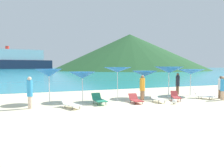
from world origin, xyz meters
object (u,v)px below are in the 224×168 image
lounge_chair_5 (71,104)px  umbrella_2 (117,70)px  lounge_chair_4 (136,99)px  umbrella_3 (145,74)px  lounge_chair_1 (203,95)px  beach_ball (175,102)px  beachgoer_0 (223,88)px  beachgoer_1 (178,83)px  umbrella_1 (82,75)px  beachgoer_3 (30,92)px  beachgoer_2 (142,87)px  beachgoer_4 (221,87)px  umbrella_4 (169,70)px  lounge_chair_3 (99,99)px  cruise_ship (17,60)px  umbrella_5 (191,72)px  lounge_chair_2 (157,98)px  umbrella_0 (49,73)px  lounge_chair_0 (176,96)px

lounge_chair_5 → umbrella_2: bearing=1.8°
lounge_chair_4 → lounge_chair_5: (-4.32, -0.16, 0.00)m
lounge_chair_4 → umbrella_3: bearing=53.6°
lounge_chair_1 → beach_ball: size_ratio=4.89×
umbrella_2 → lounge_chair_4: bearing=-59.0°
beachgoer_0 → beachgoer_1: beachgoer_1 is taller
umbrella_1 → beachgoer_3: umbrella_1 is taller
lounge_chair_4 → lounge_chair_5: bearing=-171.4°
umbrella_2 → beachgoer_2: 2.19m
beachgoer_4 → beach_ball: 4.86m
umbrella_4 → lounge_chair_3: 6.63m
beachgoer_1 → cruise_ship: (-18.96, 214.51, 7.16)m
umbrella_5 → lounge_chair_2: umbrella_5 is taller
lounge_chair_2 → beachgoer_2: beachgoer_2 is taller
umbrella_3 → lounge_chair_3: 4.63m
umbrella_0 → lounge_chair_0: bearing=-13.7°
umbrella_2 → beach_ball: (2.90, -2.55, -2.01)m
lounge_chair_4 → umbrella_0: bearing=165.7°
lounge_chair_3 → beachgoer_0: (8.76, -1.72, 0.60)m
lounge_chair_5 → beachgoer_1: 10.17m
lounge_chair_1 → lounge_chair_5: bearing=155.1°
umbrella_1 → beachgoer_4: bearing=-14.3°
lounge_chair_5 → umbrella_4: bearing=-6.9°
umbrella_5 → lounge_chair_0: bearing=-148.9°
lounge_chair_1 → beach_ball: (-3.50, -1.19, -0.11)m
umbrella_3 → beachgoer_3: 8.45m
umbrella_3 → lounge_chair_0: (1.39, -1.97, -1.57)m
umbrella_1 → beachgoer_1: bearing=4.1°
umbrella_5 → lounge_chair_4: 6.39m
lounge_chair_3 → beachgoer_1: (7.81, 2.07, 0.68)m
beachgoer_0 → beach_ball: (-4.26, -0.11, -0.74)m
lounge_chair_3 → beachgoer_3: (-4.14, -0.02, 0.68)m
lounge_chair_0 → lounge_chair_1: bearing=25.7°
umbrella_2 → beachgoer_3: size_ratio=1.29×
beach_ball → cruise_ship: cruise_ship is taller
beachgoer_4 → cruise_ship: size_ratio=0.03×
umbrella_3 → beachgoer_0: (4.62, -3.09, -0.96)m
umbrella_1 → umbrella_3: bearing=-1.1°
lounge_chair_2 → beachgoer_3: 8.12m
beachgoer_0 → beachgoer_2: size_ratio=0.96×
lounge_chair_0 → lounge_chair_4: size_ratio=1.06×
lounge_chair_0 → lounge_chair_4: lounge_chair_0 is taller
umbrella_3 → beach_ball: size_ratio=6.63×
cruise_ship → lounge_chair_1: bearing=-90.1°
lounge_chair_4 → beachgoer_1: beachgoer_1 is taller
umbrella_0 → lounge_chair_5: bearing=-65.9°
lounge_chair_2 → lounge_chair_3: 3.99m
beach_ball → umbrella_1: bearing=147.7°
umbrella_2 → umbrella_3: (2.54, 0.65, -0.32)m
umbrella_4 → beach_ball: umbrella_4 is taller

